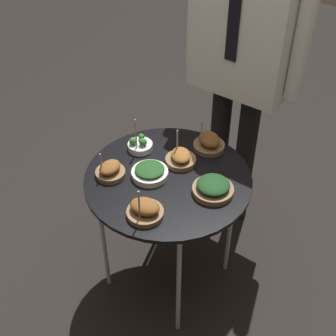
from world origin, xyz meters
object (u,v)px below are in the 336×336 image
at_px(bowl_roast_mid_left, 145,210).
at_px(bowl_roast_near_rim, 209,142).
at_px(serving_cart, 168,185).
at_px(waiter_figure, 244,44).
at_px(bowl_broccoli_front_left, 140,145).
at_px(bowl_spinach_center, 150,172).
at_px(bowl_spinach_front_center, 213,188).
at_px(bowl_roast_back_right, 110,170).
at_px(bowl_roast_back_left, 181,158).

distance_m(bowl_roast_mid_left, bowl_roast_near_rim, 0.50).
height_order(serving_cart, waiter_figure, waiter_figure).
bearing_deg(bowl_broccoli_front_left, bowl_roast_mid_left, -48.27).
bearing_deg(bowl_spinach_center, bowl_spinach_front_center, 15.15).
bearing_deg(bowl_roast_back_right, serving_cart, 33.87).
relative_size(bowl_roast_back_left, bowl_roast_mid_left, 0.94).
height_order(bowl_broccoli_front_left, waiter_figure, waiter_figure).
height_order(bowl_roast_mid_left, bowl_roast_back_right, bowl_roast_mid_left).
xyz_separation_m(bowl_spinach_center, bowl_broccoli_front_left, (-0.15, 0.12, 0.00)).
xyz_separation_m(bowl_roast_back_left, bowl_spinach_front_center, (0.22, -0.08, 0.00)).
height_order(bowl_spinach_center, bowl_roast_mid_left, bowl_roast_mid_left).
relative_size(serving_cart, bowl_roast_back_right, 5.62).
bearing_deg(bowl_spinach_front_center, bowl_spinach_center, -164.85).
bearing_deg(bowl_spinach_center, bowl_broccoli_front_left, 141.49).
relative_size(bowl_spinach_front_center, waiter_figure, 0.10).
bearing_deg(bowl_roast_near_rim, bowl_roast_back_right, -119.86).
distance_m(bowl_roast_back_left, bowl_roast_near_rim, 0.17).
xyz_separation_m(bowl_roast_back_right, waiter_figure, (0.19, 0.73, 0.34)).
distance_m(serving_cart, bowl_spinach_front_center, 0.22).
xyz_separation_m(bowl_roast_back_left, bowl_roast_back_right, (-0.19, -0.25, 0.00)).
relative_size(serving_cart, bowl_roast_mid_left, 4.50).
bearing_deg(bowl_roast_mid_left, bowl_roast_back_right, 160.10).
xyz_separation_m(serving_cart, bowl_roast_mid_left, (0.06, -0.23, 0.07)).
bearing_deg(bowl_roast_mid_left, bowl_spinach_front_center, 61.62).
height_order(serving_cart, bowl_broccoli_front_left, bowl_broccoli_front_left).
bearing_deg(bowl_roast_back_left, serving_cart, -83.60).
height_order(bowl_roast_back_left, waiter_figure, waiter_figure).
relative_size(bowl_broccoli_front_left, bowl_roast_near_rim, 1.17).
distance_m(bowl_spinach_center, waiter_figure, 0.73).
bearing_deg(waiter_figure, bowl_roast_near_rim, -81.92).
relative_size(bowl_roast_mid_left, bowl_roast_back_right, 1.25).
bearing_deg(bowl_spinach_center, bowl_roast_back_right, -145.29).
relative_size(bowl_spinach_center, bowl_roast_back_left, 1.05).
xyz_separation_m(serving_cart, bowl_roast_back_right, (-0.20, -0.14, 0.07)).
relative_size(bowl_roast_back_right, waiter_figure, 0.08).
height_order(bowl_broccoli_front_left, bowl_roast_mid_left, bowl_broccoli_front_left).
distance_m(bowl_roast_mid_left, bowl_roast_back_right, 0.28).
bearing_deg(bowl_roast_back_right, bowl_roast_mid_left, -19.90).
xyz_separation_m(serving_cart, bowl_spinach_front_center, (0.20, 0.03, 0.07)).
height_order(bowl_roast_back_left, bowl_spinach_front_center, bowl_roast_back_left).
height_order(serving_cart, bowl_roast_back_right, bowl_roast_back_right).
relative_size(bowl_broccoli_front_left, bowl_roast_mid_left, 1.13).
relative_size(serving_cart, bowl_spinach_front_center, 4.21).
xyz_separation_m(bowl_spinach_front_center, bowl_roast_near_rim, (-0.17, 0.24, 0.01)).
relative_size(serving_cart, bowl_roast_back_left, 4.79).
bearing_deg(bowl_roast_mid_left, bowl_spinach_center, 123.48).
distance_m(bowl_spinach_front_center, waiter_figure, 0.70).
height_order(bowl_spinach_front_center, bowl_roast_back_right, bowl_roast_back_right).
height_order(bowl_roast_near_rim, bowl_roast_back_right, bowl_roast_near_rim).
bearing_deg(serving_cart, bowl_roast_back_left, 96.40).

